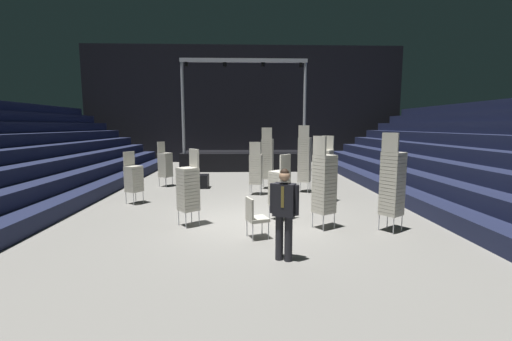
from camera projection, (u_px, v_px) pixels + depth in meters
name	position (u px, v px, depth m)	size (l,w,h in m)	color
ground_plane	(245.00, 221.00, 9.28)	(22.00, 30.00, 0.10)	slate
arena_end_wall	(244.00, 105.00, 23.60)	(22.00, 0.30, 8.00)	black
bleacher_bank_right	(507.00, 150.00, 10.30)	(6.00, 24.00, 3.60)	#191E38
stage_riser	(244.00, 158.00, 20.06)	(7.16, 2.95, 6.12)	black
man_with_tie	(284.00, 209.00, 6.34)	(0.56, 0.37, 1.77)	black
chair_stack_front_left	(267.00, 158.00, 13.70)	(0.53, 0.53, 2.48)	#B2B5BA
chair_stack_front_right	(325.00, 169.00, 11.26)	(0.61, 0.61, 2.22)	#B2B5BA
chair_stack_mid_left	(256.00, 168.00, 12.52)	(0.51, 0.51, 1.96)	#B2B5BA
chair_stack_mid_right	(392.00, 183.00, 8.12)	(0.62, 0.62, 2.39)	#B2B5BA
chair_stack_mid_centre	(305.00, 159.00, 12.96)	(0.58, 0.58, 2.56)	#B2B5BA
chair_stack_rear_left	(165.00, 164.00, 14.24)	(0.60, 0.60, 1.88)	#B2B5BA
chair_stack_rear_right	(324.00, 183.00, 8.34)	(0.61, 0.61, 2.31)	#B2B5BA
chair_stack_rear_centre	(134.00, 178.00, 11.07)	(0.61, 0.61, 1.71)	#B2B5BA
chair_stack_aisle_left	(280.00, 187.00, 9.18)	(0.62, 0.62, 1.79)	#B2B5BA
chair_stack_aisle_right	(188.00, 188.00, 8.60)	(0.62, 0.62, 1.96)	#B2B5BA
equipment_road_case	(197.00, 181.00, 13.95)	(0.90, 0.60, 0.55)	black
loose_chair_near_man	(255.00, 215.00, 7.66)	(0.56, 0.56, 0.95)	#B2B5BA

